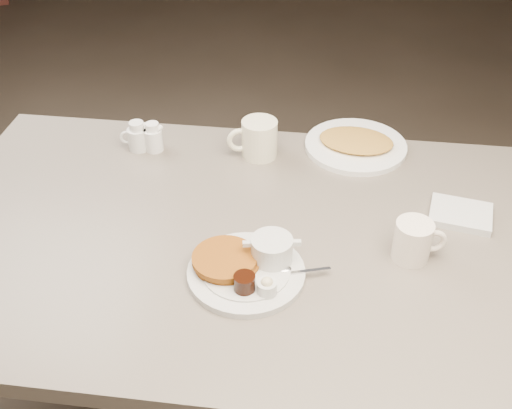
# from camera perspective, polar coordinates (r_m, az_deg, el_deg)

# --- Properties ---
(diner_table) EXTENTS (1.50, 0.90, 0.75)m
(diner_table) POSITION_cam_1_polar(r_m,az_deg,el_deg) (1.52, -0.10, -7.65)
(diner_table) COLOR slate
(diner_table) RESTS_ON ground
(main_plate) EXTENTS (0.31, 0.28, 0.07)m
(main_plate) POSITION_cam_1_polar(r_m,az_deg,el_deg) (1.30, -0.70, -5.48)
(main_plate) COLOR silver
(main_plate) RESTS_ON diner_table
(coffee_mug_near) EXTENTS (0.12, 0.09, 0.09)m
(coffee_mug_near) POSITION_cam_1_polar(r_m,az_deg,el_deg) (1.36, 14.04, -3.16)
(coffee_mug_near) COLOR white
(coffee_mug_near) RESTS_ON diner_table
(napkin) EXTENTS (0.15, 0.13, 0.02)m
(napkin) POSITION_cam_1_polar(r_m,az_deg,el_deg) (1.52, 17.96, -0.85)
(napkin) COLOR silver
(napkin) RESTS_ON diner_table
(coffee_mug_far) EXTENTS (0.14, 0.11, 0.10)m
(coffee_mug_far) POSITION_cam_1_polar(r_m,az_deg,el_deg) (1.64, 0.18, 5.95)
(coffee_mug_far) COLOR white
(coffee_mug_far) RESTS_ON diner_table
(creamer_left) EXTENTS (0.08, 0.06, 0.08)m
(creamer_left) POSITION_cam_1_polar(r_m,az_deg,el_deg) (1.70, -10.63, 6.01)
(creamer_left) COLOR white
(creamer_left) RESTS_ON diner_table
(creamer_right) EXTENTS (0.07, 0.06, 0.08)m
(creamer_right) POSITION_cam_1_polar(r_m,az_deg,el_deg) (1.69, -9.25, 5.95)
(creamer_right) COLOR white
(creamer_right) RESTS_ON diner_table
(hash_plate) EXTENTS (0.31, 0.31, 0.04)m
(hash_plate) POSITION_cam_1_polar(r_m,az_deg,el_deg) (1.71, 8.98, 5.40)
(hash_plate) COLOR white
(hash_plate) RESTS_ON diner_table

